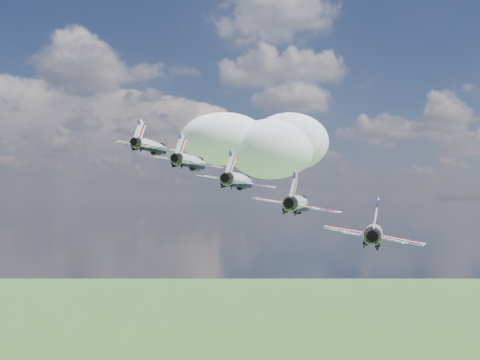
{
  "coord_description": "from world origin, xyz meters",
  "views": [
    {
      "loc": [
        -10.19,
        -82.43,
        150.72
      ],
      "look_at": [
        -4.22,
        2.67,
        153.63
      ],
      "focal_mm": 40.0,
      "sensor_mm": 36.0,
      "label": 1
    }
  ],
  "objects_px": {
    "jet_1": "(192,161)",
    "jet_0": "(153,146)",
    "jet_2": "(240,180)",
    "jet_4": "(374,232)",
    "jet_3": "(299,203)"
  },
  "relations": [
    {
      "from": "jet_2",
      "to": "jet_4",
      "type": "height_order",
      "value": "jet_2"
    },
    {
      "from": "jet_0",
      "to": "jet_2",
      "type": "bearing_deg",
      "value": -31.53
    },
    {
      "from": "jet_2",
      "to": "jet_3",
      "type": "height_order",
      "value": "jet_2"
    },
    {
      "from": "jet_1",
      "to": "jet_3",
      "type": "height_order",
      "value": "jet_1"
    },
    {
      "from": "jet_1",
      "to": "jet_2",
      "type": "xyz_separation_m",
      "value": [
        7.78,
        -9.54,
        -3.58
      ]
    },
    {
      "from": "jet_4",
      "to": "jet_2",
      "type": "bearing_deg",
      "value": 148.47
    },
    {
      "from": "jet_0",
      "to": "jet_1",
      "type": "xyz_separation_m",
      "value": [
        7.78,
        -9.54,
        -3.58
      ]
    },
    {
      "from": "jet_3",
      "to": "jet_4",
      "type": "relative_size",
      "value": 1.0
    },
    {
      "from": "jet_2",
      "to": "jet_3",
      "type": "relative_size",
      "value": 1.0
    },
    {
      "from": "jet_1",
      "to": "jet_3",
      "type": "bearing_deg",
      "value": -31.53
    },
    {
      "from": "jet_0",
      "to": "jet_3",
      "type": "relative_size",
      "value": 1.0
    },
    {
      "from": "jet_1",
      "to": "jet_0",
      "type": "bearing_deg",
      "value": 148.47
    },
    {
      "from": "jet_0",
      "to": "jet_2",
      "type": "height_order",
      "value": "jet_0"
    },
    {
      "from": "jet_1",
      "to": "jet_4",
      "type": "bearing_deg",
      "value": -31.53
    },
    {
      "from": "jet_2",
      "to": "jet_1",
      "type": "bearing_deg",
      "value": 148.47
    }
  ]
}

